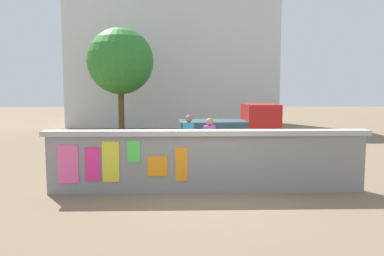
{
  "coord_description": "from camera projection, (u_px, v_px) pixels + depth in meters",
  "views": [
    {
      "loc": [
        -0.61,
        -9.26,
        2.54
      ],
      "look_at": [
        -0.29,
        2.27,
        1.3
      ],
      "focal_mm": 37.23,
      "sensor_mm": 36.0,
      "label": 1
    }
  ],
  "objects": [
    {
      "name": "ground",
      "position": [
        195.0,
        143.0,
        17.44
      ],
      "size": [
        60.0,
        60.0,
        0.0
      ],
      "primitive_type": "plane",
      "color": "#7A664C"
    },
    {
      "name": "poster_wall",
      "position": [
        206.0,
        160.0,
        9.4
      ],
      "size": [
        7.66,
        0.42,
        1.49
      ],
      "color": "gray",
      "rests_on": "ground"
    },
    {
      "name": "auto_rickshaw_truck",
      "position": [
        234.0,
        130.0,
        14.69
      ],
      "size": [
        3.68,
        1.69,
        1.85
      ],
      "color": "black",
      "rests_on": "ground"
    },
    {
      "name": "motorcycle",
      "position": [
        144.0,
        157.0,
        11.64
      ],
      "size": [
        1.87,
        0.7,
        0.87
      ],
      "color": "black",
      "rests_on": "ground"
    },
    {
      "name": "bicycle_near",
      "position": [
        287.0,
        162.0,
        11.37
      ],
      "size": [
        1.7,
        0.44,
        0.95
      ],
      "color": "black",
      "rests_on": "ground"
    },
    {
      "name": "bicycle_far",
      "position": [
        117.0,
        151.0,
        13.2
      ],
      "size": [
        1.67,
        0.54,
        0.95
      ],
      "color": "black",
      "rests_on": "ground"
    },
    {
      "name": "person_walking",
      "position": [
        209.0,
        140.0,
        11.28
      ],
      "size": [
        0.37,
        0.37,
        1.62
      ],
      "color": "purple",
      "rests_on": "ground"
    },
    {
      "name": "person_bystander",
      "position": [
        189.0,
        135.0,
        12.39
      ],
      "size": [
        0.42,
        0.42,
        1.62
      ],
      "color": "#3F994C",
      "rests_on": "ground"
    },
    {
      "name": "tree_roadside",
      "position": [
        120.0,
        61.0,
        19.76
      ],
      "size": [
        3.3,
        3.3,
        5.38
      ],
      "color": "brown",
      "rests_on": "ground"
    },
    {
      "name": "building_background",
      "position": [
        173.0,
        61.0,
        25.5
      ],
      "size": [
        13.07,
        4.74,
        8.17
      ],
      "color": "silver",
      "rests_on": "ground"
    }
  ]
}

